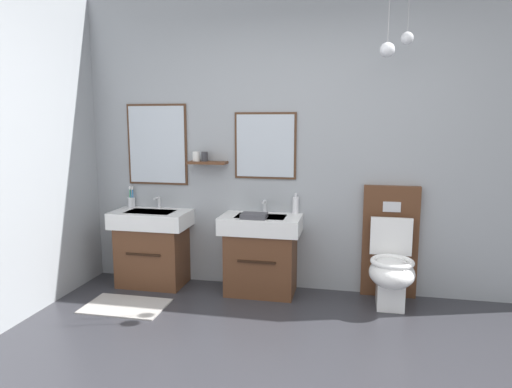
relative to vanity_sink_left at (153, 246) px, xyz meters
name	(u,v)px	position (x,y,z in m)	size (l,w,h in m)	color
wall_back	(315,141)	(1.51, 0.24, 1.00)	(4.59, 0.64, 2.76)	#999EA3
bath_mat	(126,306)	(0.00, -0.58, -0.37)	(0.68, 0.44, 0.01)	#9E9993
vanity_sink_left	(153,246)	(0.00, 0.00, 0.00)	(0.72, 0.45, 0.72)	#56331E
tap_on_left_sink	(158,201)	(0.00, 0.16, 0.41)	(0.03, 0.13, 0.11)	silver
vanity_sink_right	(261,252)	(1.06, 0.00, 0.00)	(0.72, 0.45, 0.72)	#56331E
tap_on_right_sink	(265,205)	(1.06, 0.16, 0.41)	(0.03, 0.13, 0.11)	silver
toilet	(391,261)	(2.19, -0.01, 0.00)	(0.48, 0.62, 1.00)	#56331E
toothbrush_cup	(131,201)	(-0.28, 0.15, 0.40)	(0.07, 0.07, 0.21)	silver
soap_dispenser	(296,205)	(1.35, 0.16, 0.42)	(0.06, 0.06, 0.19)	white
folded_hand_towel	(254,216)	(1.02, -0.13, 0.36)	(0.22, 0.16, 0.04)	#47474C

